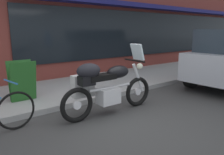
# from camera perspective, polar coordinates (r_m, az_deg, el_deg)

# --- Properties ---
(ground_plane) EXTENTS (80.00, 80.00, 0.00)m
(ground_plane) POSITION_cam_1_polar(r_m,az_deg,el_deg) (4.30, 3.77, -11.02)
(ground_plane) COLOR #373737
(sidewalk_curb) EXTENTS (30.00, 2.59, 0.12)m
(sidewalk_curb) POSITION_cam_1_polar(r_m,az_deg,el_deg) (12.97, 26.74, 3.64)
(sidewalk_curb) COLOR #959595
(sidewalk_curb) RESTS_ON ground_plane
(touring_motorcycle) EXTENTS (2.21, 0.70, 1.41)m
(touring_motorcycle) POSITION_cam_1_polar(r_m,az_deg,el_deg) (4.40, -2.03, -2.03)
(touring_motorcycle) COLOR black
(touring_motorcycle) RESTS_ON ground_plane
(sandwich_board_sign) EXTENTS (0.55, 0.41, 0.90)m
(sandwich_board_sign) POSITION_cam_1_polar(r_m,az_deg,el_deg) (5.34, -22.36, -0.80)
(sandwich_board_sign) COLOR #1E511E
(sandwich_board_sign) RESTS_ON sidewalk_curb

